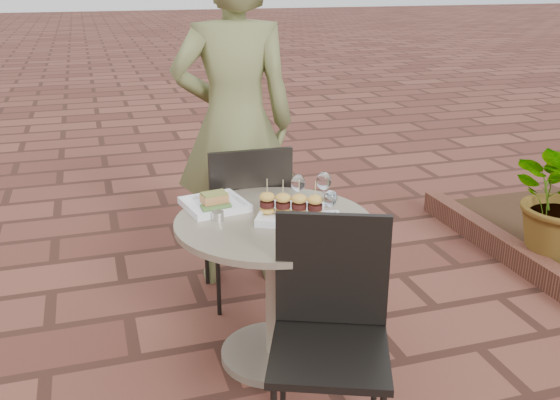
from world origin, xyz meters
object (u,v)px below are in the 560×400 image
object	(u,v)px
chair_far	(247,212)
diner	(235,125)
plate_tuna	(315,225)
plate_salmon	(215,203)
plate_sliders	(291,209)
cafe_table	(274,268)
chair_near	(331,317)

from	to	relation	value
chair_far	diner	size ratio (longest dim) A/B	0.48
plate_tuna	plate_salmon	bearing A→B (deg)	133.38
chair_far	plate_sliders	world-z (taller)	chair_far
cafe_table	plate_tuna	distance (m)	0.34
diner	plate_sliders	size ratio (longest dim) A/B	5.10
chair_far	plate_salmon	size ratio (longest dim) A/B	2.91
cafe_table	chair_near	distance (m)	0.59
chair_far	chair_near	distance (m)	1.16
plate_salmon	plate_tuna	xyz separation A→B (m)	(0.36, -0.39, -0.01)
cafe_table	plate_salmon	size ratio (longest dim) A/B	2.81
cafe_table	diner	xyz separation A→B (m)	(0.04, 0.89, 0.48)
chair_far	chair_near	size ratio (longest dim) A/B	1.00
diner	plate_sliders	xyz separation A→B (m)	(0.04, -0.90, -0.19)
chair_far	plate_salmon	world-z (taller)	chair_far
diner	plate_tuna	xyz separation A→B (m)	(0.10, -1.05, -0.22)
chair_near	diner	size ratio (longest dim) A/B	0.48
plate_salmon	plate_sliders	world-z (taller)	plate_sliders
plate_tuna	chair_near	bearing A→B (deg)	-101.80
chair_near	cafe_table	bearing A→B (deg)	117.30
chair_near	plate_tuna	world-z (taller)	chair_near
chair_near	diner	distance (m)	1.54
diner	cafe_table	bearing A→B (deg)	95.69
plate_sliders	plate_tuna	xyz separation A→B (m)	(0.06, -0.15, -0.03)
chair_near	plate_tuna	xyz separation A→B (m)	(0.09, 0.43, 0.20)
diner	plate_salmon	world-z (taller)	diner
diner	chair_far	bearing A→B (deg)	94.93
diner	plate_salmon	bearing A→B (deg)	76.61
plate_salmon	plate_tuna	world-z (taller)	plate_salmon
chair_near	plate_salmon	size ratio (longest dim) A/B	2.91
chair_far	plate_tuna	bearing A→B (deg)	100.53
diner	plate_tuna	size ratio (longest dim) A/B	6.31
plate_tuna	cafe_table	bearing A→B (deg)	130.94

